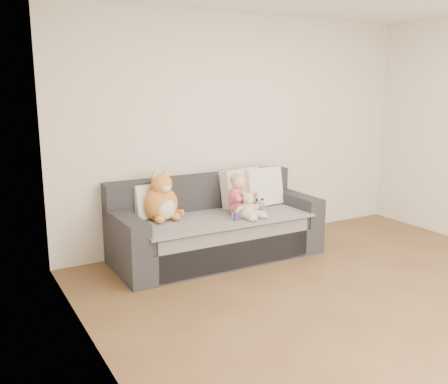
% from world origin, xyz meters
% --- Properties ---
extents(room_shell, '(5.00, 5.00, 5.00)m').
position_xyz_m(room_shell, '(0.00, 0.42, 1.30)').
color(room_shell, brown).
rests_on(room_shell, ground).
extents(sofa, '(2.20, 0.94, 0.85)m').
position_xyz_m(sofa, '(-0.61, 2.06, 0.31)').
color(sofa, '#242429').
rests_on(sofa, ground).
extents(cushion_left, '(0.40, 0.21, 0.36)m').
position_xyz_m(cushion_left, '(-1.23, 2.27, 0.65)').
color(cushion_left, silver).
rests_on(cushion_left, sofa).
extents(cushion_right_back, '(0.50, 0.29, 0.44)m').
position_xyz_m(cushion_right_back, '(-0.20, 2.22, 0.69)').
color(cushion_right_back, silver).
rests_on(cushion_right_back, sofa).
extents(cushion_right_front, '(0.48, 0.25, 0.44)m').
position_xyz_m(cushion_right_front, '(0.06, 2.16, 0.69)').
color(cushion_right_front, silver).
rests_on(cushion_right_front, sofa).
extents(toddler, '(0.31, 0.46, 0.45)m').
position_xyz_m(toddler, '(-0.40, 1.89, 0.66)').
color(toddler, '#C4454F').
rests_on(toddler, sofa).
extents(plush_cat, '(0.43, 0.39, 0.54)m').
position_xyz_m(plush_cat, '(-1.18, 2.14, 0.67)').
color(plush_cat, '#C2642B').
rests_on(plush_cat, sofa).
extents(teddy_bear, '(0.22, 0.18, 0.28)m').
position_xyz_m(teddy_bear, '(-0.37, 1.78, 0.59)').
color(teddy_bear, '#CFB28F').
rests_on(teddy_bear, sofa).
extents(plush_cow, '(0.16, 0.24, 0.19)m').
position_xyz_m(plush_cow, '(-0.22, 1.83, 0.55)').
color(plush_cow, white).
rests_on(plush_cow, sofa).
extents(sippy_cup, '(0.11, 0.08, 0.12)m').
position_xyz_m(sippy_cup, '(-0.53, 1.73, 0.53)').
color(sippy_cup, '#59348E').
rests_on(sippy_cup, sofa).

